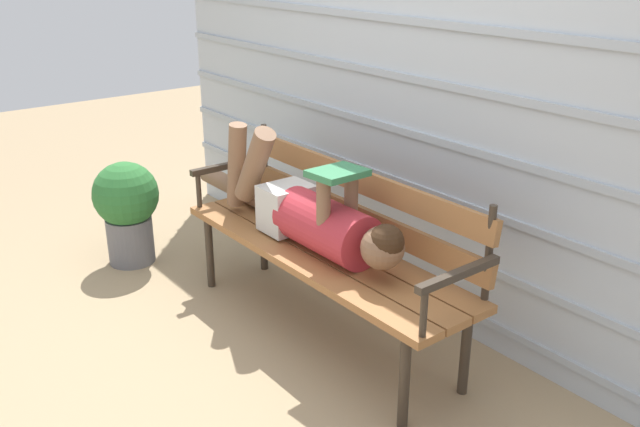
# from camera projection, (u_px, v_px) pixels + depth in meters

# --- Properties ---
(ground_plane) EXTENTS (12.00, 12.00, 0.00)m
(ground_plane) POSITION_uv_depth(u_px,v_px,m) (300.00, 340.00, 3.37)
(ground_plane) COLOR tan
(house_siding) EXTENTS (4.26, 0.08, 2.14)m
(house_siding) POSITION_uv_depth(u_px,v_px,m) (414.00, 105.00, 3.38)
(house_siding) COLOR #B2BCC6
(house_siding) RESTS_ON ground
(park_bench) EXTENTS (1.75, 0.48, 0.87)m
(park_bench) POSITION_uv_depth(u_px,v_px,m) (331.00, 237.00, 3.30)
(park_bench) COLOR #9E6638
(park_bench) RESTS_ON ground
(reclining_person) EXTENTS (1.71, 0.27, 0.53)m
(reclining_person) POSITION_uv_depth(u_px,v_px,m) (308.00, 213.00, 3.29)
(reclining_person) COLOR #B72D38
(potted_plant) EXTENTS (0.39, 0.39, 0.63)m
(potted_plant) POSITION_uv_depth(u_px,v_px,m) (127.00, 207.00, 4.07)
(potted_plant) COLOR slate
(potted_plant) RESTS_ON ground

